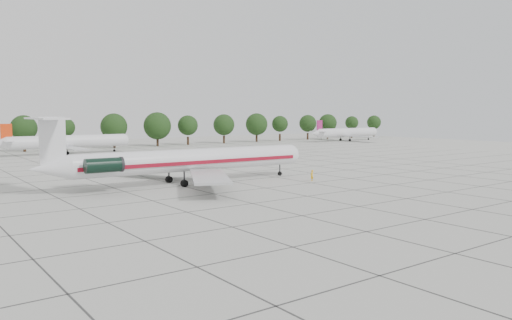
# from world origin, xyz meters

# --- Properties ---
(ground) EXTENTS (260.00, 260.00, 0.00)m
(ground) POSITION_xyz_m (0.00, 0.00, 0.00)
(ground) COLOR #BBBBB3
(ground) RESTS_ON ground
(apron_joints) EXTENTS (170.00, 170.00, 0.02)m
(apron_joints) POSITION_xyz_m (0.00, 15.00, 0.01)
(apron_joints) COLOR #383838
(apron_joints) RESTS_ON ground
(main_airliner) EXTENTS (39.79, 31.25, 9.32)m
(main_airliner) POSITION_xyz_m (-7.38, 9.69, 3.29)
(main_airliner) COLOR silver
(main_airliner) RESTS_ON ground
(ground_crew) EXTENTS (0.68, 0.57, 1.60)m
(ground_crew) POSITION_xyz_m (9.52, 1.50, 0.80)
(ground_crew) COLOR #F8B10E
(ground_crew) RESTS_ON ground
(bg_airliner_c) EXTENTS (28.24, 27.20, 7.40)m
(bg_airliner_c) POSITION_xyz_m (-4.86, 71.46, 2.91)
(bg_airliner_c) COLOR silver
(bg_airliner_c) RESTS_ON ground
(bg_airliner_e) EXTENTS (28.24, 27.20, 7.40)m
(bg_airliner_e) POSITION_xyz_m (90.70, 71.09, 2.91)
(bg_airliner_e) COLOR silver
(bg_airliner_e) RESTS_ON ground
(tree_line) EXTENTS (249.86, 8.44, 10.22)m
(tree_line) POSITION_xyz_m (-11.68, 85.00, 5.98)
(tree_line) COLOR #332114
(tree_line) RESTS_ON ground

